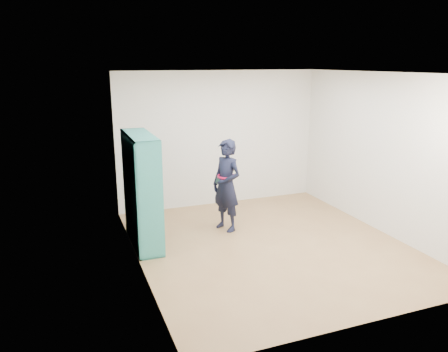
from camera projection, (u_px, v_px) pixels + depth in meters
name	position (u px, v px, depth m)	size (l,w,h in m)	color
floor	(270.00, 245.00, 6.76)	(4.50, 4.50, 0.00)	olive
ceiling	(275.00, 73.00, 6.10)	(4.50, 4.50, 0.00)	white
wall_left	(136.00, 176.00, 5.74)	(0.02, 4.50, 2.60)	silver
wall_right	(382.00, 154.00, 7.12)	(0.02, 4.50, 2.60)	silver
wall_back	(220.00, 139.00, 8.46)	(4.00, 0.02, 2.60)	silver
wall_front	(374.00, 211.00, 4.40)	(4.00, 0.02, 2.60)	silver
bookshelf	(140.00, 192.00, 6.62)	(0.38, 1.29, 1.72)	teal
person	(227.00, 185.00, 7.21)	(0.57, 0.66, 1.54)	black
smartphone	(218.00, 180.00, 7.14)	(0.06, 0.10, 0.15)	silver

